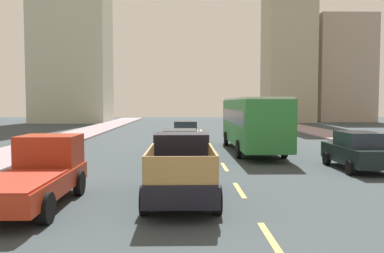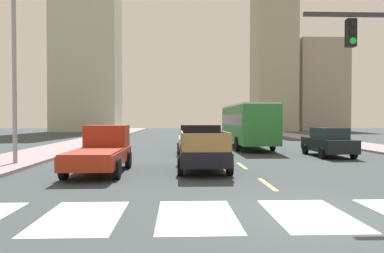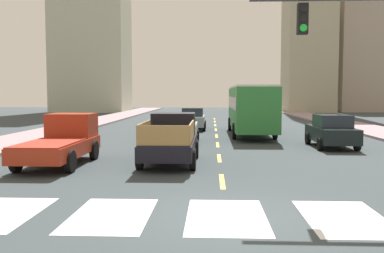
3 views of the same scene
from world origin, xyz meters
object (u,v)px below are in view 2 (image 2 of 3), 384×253
(sedan_mid, at_px, (193,141))
(pickup_stakebed, at_px, (202,148))
(sedan_near_left, at_px, (192,134))
(sedan_near_right, at_px, (328,142))
(city_bus, at_px, (247,123))
(streetlight_left, at_px, (18,61))
(pickup_dark, at_px, (102,150))

(sedan_mid, bearing_deg, pickup_stakebed, -89.69)
(sedan_mid, distance_m, sedan_near_left, 9.13)
(sedan_near_right, relative_size, sedan_near_left, 1.00)
(city_bus, relative_size, sedan_near_right, 2.45)
(pickup_stakebed, xyz_separation_m, streetlight_left, (-8.64, 1.30, 4.03))
(sedan_mid, bearing_deg, streetlight_left, -147.43)
(sedan_near_right, distance_m, sedan_near_left, 13.33)
(sedan_near_right, xyz_separation_m, sedan_near_left, (-7.72, 10.88, 0.00))
(pickup_dark, distance_m, streetlight_left, 6.26)
(pickup_stakebed, xyz_separation_m, sedan_near_left, (0.21, 15.98, -0.08))
(sedan_near_right, height_order, sedan_mid, same)
(city_bus, xyz_separation_m, sedan_near_left, (-4.09, 4.12, -1.09))
(sedan_near_right, distance_m, sedan_mid, 8.21)
(pickup_stakebed, bearing_deg, sedan_near_left, 90.50)
(pickup_stakebed, bearing_deg, pickup_dark, -169.68)
(streetlight_left, bearing_deg, sedan_near_left, 58.89)
(city_bus, bearing_deg, sedan_near_left, 137.00)
(sedan_mid, bearing_deg, sedan_near_left, 87.62)
(streetlight_left, bearing_deg, sedan_near_right, 12.92)
(pickup_stakebed, height_order, pickup_dark, same)
(pickup_dark, bearing_deg, streetlight_left, 152.16)
(pickup_dark, bearing_deg, pickup_stakebed, 5.88)
(pickup_dark, bearing_deg, sedan_near_left, 71.65)
(streetlight_left, bearing_deg, sedan_mid, 33.02)
(sedan_mid, height_order, sedan_near_left, same)
(sedan_near_left, xyz_separation_m, streetlight_left, (-8.86, -14.68, 4.11))
(city_bus, bearing_deg, sedan_near_right, -59.58)
(streetlight_left, bearing_deg, pickup_dark, -24.67)
(pickup_dark, distance_m, sedan_near_right, 13.54)
(pickup_dark, xyz_separation_m, sedan_near_right, (12.24, 5.79, -0.06))
(pickup_stakebed, height_order, city_bus, city_bus)
(sedan_mid, bearing_deg, sedan_near_right, -12.80)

